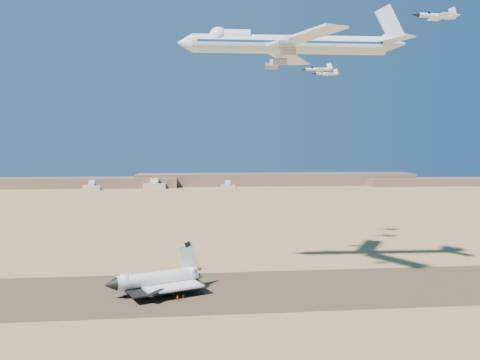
{
  "coord_description": "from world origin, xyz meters",
  "views": [
    {
      "loc": [
        -11.99,
        -163.13,
        48.78
      ],
      "look_at": [
        6.5,
        8.0,
        38.91
      ],
      "focal_mm": 35.0,
      "sensor_mm": 36.0,
      "label": 1
    }
  ],
  "objects": [
    {
      "name": "crew_a",
      "position": [
        -17.73,
        -4.98,
        0.96
      ],
      "size": [
        0.64,
        0.77,
        1.8
      ],
      "primitive_type": "imported",
      "rotation": [
        0.0,
        0.0,
        1.93
      ],
      "color": "#E04A0D",
      "rests_on": "runway"
    },
    {
      "name": "chase_jet_e",
      "position": [
        48.56,
        54.93,
        88.47
      ],
      "size": [
        15.11,
        8.41,
        3.78
      ],
      "rotation": [
        0.0,
        0.0,
        -0.15
      ],
      "color": "white"
    },
    {
      "name": "hangars",
      "position": [
        -64.0,
        478.43,
        4.83
      ],
      "size": [
        200.5,
        29.5,
        30.0
      ],
      "color": "beige",
      "rests_on": "ground"
    },
    {
      "name": "chase_jet_f",
      "position": [
        58.9,
        76.33,
        90.09
      ],
      "size": [
        14.83,
        8.08,
        3.69
      ],
      "rotation": [
        0.0,
        0.0,
        0.09
      ],
      "color": "white"
    },
    {
      "name": "crew_b",
      "position": [
        -16.16,
        -9.68,
        0.94
      ],
      "size": [
        0.88,
        0.99,
        1.76
      ],
      "primitive_type": "imported",
      "rotation": [
        0.0,
        0.0,
        2.15
      ],
      "color": "#E04A0D",
      "rests_on": "runway"
    },
    {
      "name": "ridgeline",
      "position": [
        65.32,
        527.31,
        7.63
      ],
      "size": [
        960.0,
        90.0,
        18.0
      ],
      "color": "brown",
      "rests_on": "ground"
    },
    {
      "name": "runway",
      "position": [
        0.0,
        0.0,
        0.03
      ],
      "size": [
        600.0,
        50.0,
        0.06
      ],
      "primitive_type": "cube",
      "color": "brown",
      "rests_on": "ground"
    },
    {
      "name": "carrier_747",
      "position": [
        22.82,
        10.53,
        89.29
      ],
      "size": [
        85.75,
        66.51,
        21.39
      ],
      "rotation": [
        0.0,
        0.0,
        -0.04
      ],
      "color": "white"
    },
    {
      "name": "crew_c",
      "position": [
        -14.39,
        -7.68,
        0.95
      ],
      "size": [
        1.15,
        0.79,
        1.79
      ],
      "primitive_type": "imported",
      "rotation": [
        0.0,
        0.0,
        2.88
      ],
      "color": "#E04A0D",
      "rests_on": "runway"
    },
    {
      "name": "shuttle",
      "position": [
        -23.52,
        -0.65,
        4.63
      ],
      "size": [
        35.39,
        29.74,
        17.22
      ],
      "rotation": [
        0.0,
        0.0,
        0.4
      ],
      "color": "silver",
      "rests_on": "runway"
    },
    {
      "name": "chase_jet_a",
      "position": [
        58.84,
        -33.14,
        88.32
      ],
      "size": [
        14.42,
        7.79,
        3.59
      ],
      "rotation": [
        0.0,
        0.0,
        0.07
      ],
      "color": "white"
    },
    {
      "name": "ground",
      "position": [
        0.0,
        0.0,
        0.0
      ],
      "size": [
        1200.0,
        1200.0,
        0.0
      ],
      "primitive_type": "plane",
      "color": "#A48748",
      "rests_on": "ground"
    }
  ]
}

